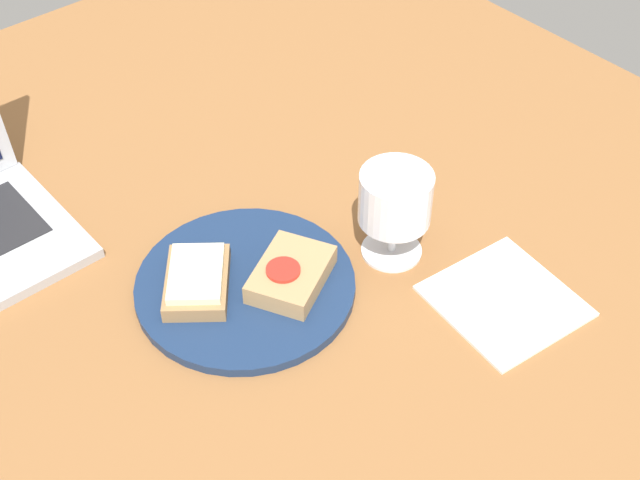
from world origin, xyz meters
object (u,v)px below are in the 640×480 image
Objects in this scene: sandwich_with_tomato at (291,274)px; sandwich_with_cheese at (197,280)px; plate at (245,288)px; napkin at (505,301)px; wine_glass at (395,201)px.

sandwich_with_tomato is 1.00× the size of sandwich_with_cheese.
plate is 1.68× the size of napkin.
plate is 2.04× the size of sandwich_with_tomato.
wine_glass reaches higher than napkin.
sandwich_with_tomato reaches higher than napkin.
plate is 2.15× the size of wine_glass.
plate is at bearing 136.48° from napkin.
napkin is (21.00, -19.94, -0.38)cm from plate.
sandwich_with_tomato is at bearing -35.51° from sandwich_with_cheese.
sandwich_with_tomato is 14.21cm from wine_glass.
napkin is (4.02, -13.95, -7.70)cm from wine_glass.
wine_glass is 16.43cm from napkin.
wine_glass is (16.98, -5.99, 7.31)cm from plate.
sandwich_with_tomato is (4.21, -3.02, 1.84)cm from plate.
sandwich_with_cheese is at bearing 144.61° from plate.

